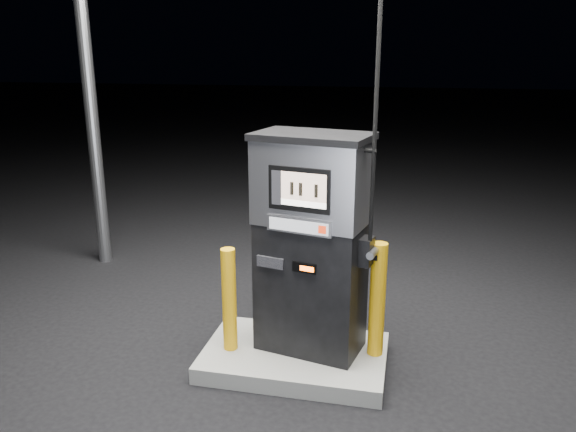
# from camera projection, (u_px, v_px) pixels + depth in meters

# --- Properties ---
(ground) EXTENTS (80.00, 80.00, 0.00)m
(ground) POSITION_uv_depth(u_px,v_px,m) (295.00, 365.00, 5.02)
(ground) COLOR black
(ground) RESTS_ON ground
(pump_island) EXTENTS (1.60, 1.00, 0.15)m
(pump_island) POSITION_uv_depth(u_px,v_px,m) (295.00, 357.00, 5.00)
(pump_island) COLOR slate
(pump_island) RESTS_ON ground
(fuel_dispenser) EXTENTS (1.10, 0.75, 3.97)m
(fuel_dispenser) POSITION_uv_depth(u_px,v_px,m) (312.00, 243.00, 4.76)
(fuel_dispenser) COLOR black
(fuel_dispenser) RESTS_ON pump_island
(bollard_left) EXTENTS (0.16, 0.16, 0.94)m
(bollard_left) POSITION_uv_depth(u_px,v_px,m) (229.00, 300.00, 4.87)
(bollard_left) COLOR #E09E0C
(bollard_left) RESTS_ON pump_island
(bollard_right) EXTENTS (0.17, 0.17, 1.02)m
(bollard_right) POSITION_uv_depth(u_px,v_px,m) (377.00, 300.00, 4.78)
(bollard_right) COLOR #E09E0C
(bollard_right) RESTS_ON pump_island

